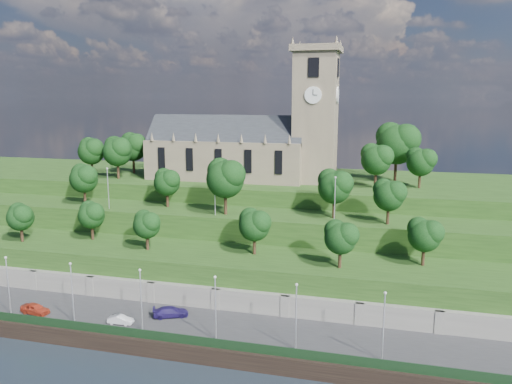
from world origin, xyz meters
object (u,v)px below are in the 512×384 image
(church, at_px, (250,143))
(car_right, at_px, (171,312))
(car_middle, at_px, (120,320))
(car_left, at_px, (35,309))

(church, height_order, car_right, church)
(church, height_order, car_middle, church)
(car_middle, bearing_deg, car_left, 87.26)
(church, xyz_separation_m, car_middle, (-6.57, -42.34, -19.96))
(church, relative_size, car_middle, 11.27)
(church, xyz_separation_m, car_left, (-19.64, -42.47, -19.79))
(car_right, bearing_deg, car_middle, 98.91)
(car_left, height_order, car_right, car_left)
(church, distance_m, car_right, 43.47)
(car_middle, relative_size, car_right, 0.71)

